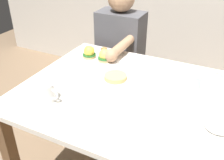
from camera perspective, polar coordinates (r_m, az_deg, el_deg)
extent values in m
cube|color=white|center=(1.32, 5.72, -3.46)|extent=(1.20, 0.90, 0.03)
cube|color=#3F7F51|center=(1.03, -2.69, -14.08)|extent=(1.20, 0.06, 0.00)
cube|color=#3F7F51|center=(1.65, 10.85, 3.89)|extent=(1.20, 0.06, 0.00)
cube|color=brown|center=(2.03, -5.19, -2.67)|extent=(0.06, 0.06, 0.71)
cylinder|color=white|center=(1.63, -3.17, 4.54)|extent=(0.27, 0.27, 0.01)
cylinder|color=tan|center=(1.65, -5.03, 5.27)|extent=(0.08, 0.08, 0.02)
cylinder|color=#236028|center=(1.64, -5.05, 5.65)|extent=(0.08, 0.08, 0.01)
sphere|color=yellow|center=(1.63, -5.09, 6.36)|extent=(0.07, 0.07, 0.07)
cylinder|color=tan|center=(1.60, -1.63, 4.54)|extent=(0.08, 0.08, 0.02)
cylinder|color=#286B2D|center=(1.59, -1.64, 4.93)|extent=(0.08, 0.08, 0.01)
sphere|color=#F7DB56|center=(1.58, -1.65, 5.66)|extent=(0.07, 0.07, 0.07)
cube|color=tan|center=(1.66, -0.31, 5.90)|extent=(0.03, 0.03, 0.04)
cube|color=#B77A42|center=(1.63, 0.06, 5.19)|extent=(0.02, 0.02, 0.02)
cube|color=#B77A42|center=(1.67, 0.10, 5.91)|extent=(0.03, 0.03, 0.03)
cube|color=#B77A42|center=(1.71, -1.78, 6.65)|extent=(0.04, 0.04, 0.03)
cylinder|color=white|center=(1.18, 22.47, -9.56)|extent=(0.10, 0.10, 0.01)
cylinder|color=white|center=(1.16, 22.74, -8.52)|extent=(0.12, 0.12, 0.04)
cube|color=#EA6B70|center=(1.17, 22.67, -8.45)|extent=(0.03, 0.03, 0.03)
cube|color=#B7E093|center=(1.17, 22.84, -8.66)|extent=(0.04, 0.04, 0.03)
cube|color=#EA6B70|center=(1.18, 22.95, -8.22)|extent=(0.03, 0.03, 0.03)
cube|color=#F4DB66|center=(1.18, 23.17, -7.77)|extent=(0.04, 0.04, 0.03)
cube|color=#F4DB66|center=(1.15, 23.21, -8.71)|extent=(0.03, 0.03, 0.02)
cube|color=#EA6B70|center=(1.17, 22.75, -7.97)|extent=(0.03, 0.03, 0.02)
cube|color=#F4DB66|center=(1.15, 21.67, -9.02)|extent=(0.03, 0.03, 0.02)
cylinder|color=white|center=(1.26, -14.38, -2.69)|extent=(0.08, 0.08, 0.09)
cylinder|color=black|center=(1.24, -14.62, -1.08)|extent=(0.07, 0.07, 0.01)
torus|color=white|center=(1.24, -12.85, -3.12)|extent=(0.06, 0.01, 0.06)
cube|color=silver|center=(1.07, 11.81, -12.35)|extent=(0.12, 0.02, 0.00)
cube|color=silver|center=(1.06, 15.87, -13.55)|extent=(0.04, 0.03, 0.00)
cylinder|color=silver|center=(1.32, 17.31, -1.08)|extent=(0.08, 0.08, 0.12)
cylinder|color=silver|center=(1.33, 17.13, -2.11)|extent=(0.07, 0.07, 0.06)
cylinder|color=white|center=(1.41, 0.77, 0.05)|extent=(0.20, 0.20, 0.01)
cylinder|color=#DBBC70|center=(1.40, 0.78, 0.69)|extent=(0.12, 0.12, 0.02)
cylinder|color=#33333D|center=(2.16, -1.61, -4.38)|extent=(0.11, 0.11, 0.45)
cylinder|color=#33333D|center=(2.10, 2.76, -5.62)|extent=(0.11, 0.11, 0.45)
cube|color=#4C4C51|center=(1.98, 1.89, 7.84)|extent=(0.34, 0.20, 0.50)
cylinder|color=tan|center=(1.69, 2.08, 7.37)|extent=(0.06, 0.30, 0.06)
sphere|color=tan|center=(1.56, -0.22, 5.46)|extent=(0.08, 0.08, 0.08)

